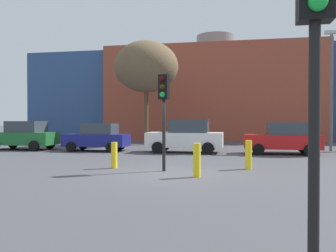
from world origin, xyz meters
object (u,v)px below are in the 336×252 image
at_px(bare_tree_1, 146,67).
at_px(bollard_yellow_1, 197,160).
at_px(parked_car_1, 97,137).
at_px(bollard_yellow_2, 249,155).
at_px(street_lamp, 331,82).
at_px(parked_car_0, 24,135).
at_px(parked_car_2, 186,136).
at_px(traffic_light_near_right, 315,31).
at_px(traffic_light_island, 164,100).
at_px(parked_car_3, 283,138).
at_px(bollard_yellow_0, 114,155).

relative_size(bare_tree_1, bollard_yellow_1, 7.08).
distance_m(parked_car_1, bollard_yellow_2, 10.77).
bearing_deg(street_lamp, parked_car_0, -171.78).
xyz_separation_m(parked_car_2, traffic_light_near_right, (3.60, -15.94, 1.86)).
height_order(parked_car_1, traffic_light_near_right, traffic_light_near_right).
distance_m(bare_tree_1, bollard_yellow_1, 16.10).
bearing_deg(parked_car_1, parked_car_2, -180.00).
bearing_deg(traffic_light_island, bollard_yellow_2, 122.33).
xyz_separation_m(traffic_light_near_right, traffic_light_island, (-3.38, 8.45, -0.21)).
relative_size(bollard_yellow_2, street_lamp, 0.15).
bearing_deg(parked_car_3, parked_car_0, 0.00).
bearing_deg(traffic_light_island, parked_car_1, -131.03).
bearing_deg(traffic_light_near_right, parked_car_2, -167.33).
distance_m(parked_car_1, street_lamp, 14.54).
height_order(traffic_light_island, bollard_yellow_0, traffic_light_island).
relative_size(parked_car_0, traffic_light_island, 1.19).
bearing_deg(street_lamp, bollard_yellow_0, -136.34).
distance_m(parked_car_3, traffic_light_island, 9.23).
relative_size(bollard_yellow_1, street_lamp, 0.15).
bearing_deg(parked_car_1, parked_car_0, -0.00).
bearing_deg(parked_car_0, bollard_yellow_0, 140.25).
xyz_separation_m(parked_car_0, traffic_light_island, (10.55, -7.49, 1.69)).
bearing_deg(parked_car_1, bollard_yellow_0, 116.98).
relative_size(bollard_yellow_0, bollard_yellow_2, 0.92).
xyz_separation_m(parked_car_0, bare_tree_1, (6.52, 5.62, 4.97)).
relative_size(parked_car_2, parked_car_3, 1.08).
xyz_separation_m(parked_car_2, bollard_yellow_1, (1.56, -8.60, -0.38)).
distance_m(parked_car_2, street_lamp, 9.46).
bearing_deg(traffic_light_island, parked_car_0, -113.37).
relative_size(parked_car_3, street_lamp, 0.55).
distance_m(parked_car_0, parked_car_1, 4.92).
bearing_deg(bare_tree_1, bollard_yellow_0, -81.04).
height_order(bare_tree_1, street_lamp, bare_tree_1).
bearing_deg(parked_car_2, street_lamp, -162.23).
bearing_deg(traffic_light_island, bare_tree_1, -150.91).
distance_m(parked_car_2, traffic_light_near_right, 16.45).
height_order(traffic_light_island, bollard_yellow_1, traffic_light_island).
bearing_deg(parked_car_2, bollard_yellow_2, 117.24).
xyz_separation_m(bollard_yellow_0, bollard_yellow_2, (5.08, 0.73, 0.04)).
distance_m(parked_car_3, street_lamp, 5.29).
relative_size(traffic_light_island, street_lamp, 0.48).
relative_size(parked_car_0, bollard_yellow_2, 3.80).
relative_size(parked_car_1, traffic_light_near_right, 1.01).
relative_size(parked_car_1, bare_tree_1, 0.49).
height_order(parked_car_3, traffic_light_near_right, traffic_light_near_right).
distance_m(parked_car_0, bollard_yellow_1, 14.68).
relative_size(bollard_yellow_0, bollard_yellow_1, 0.91).
bearing_deg(traffic_light_near_right, bollard_yellow_1, -164.49).
relative_size(parked_car_1, street_lamp, 0.53).
bearing_deg(bollard_yellow_2, bollard_yellow_0, -171.79).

